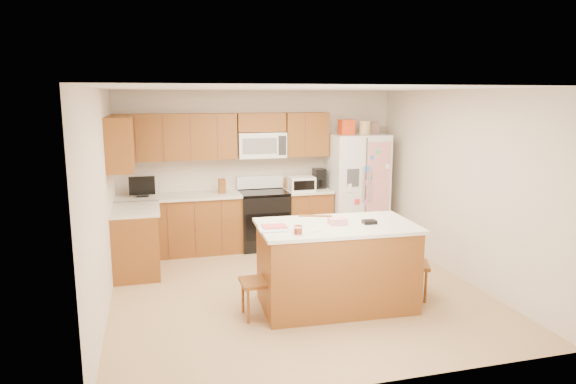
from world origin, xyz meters
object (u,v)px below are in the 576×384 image
object	(u,v)px
windsor_chair_left	(259,281)
windsor_chair_right	(411,264)
stove	(263,218)
island	(336,265)
windsor_chair_back	(315,253)
refrigerator	(356,187)

from	to	relation	value
windsor_chair_left	windsor_chair_right	distance (m)	1.89
windsor_chair_right	stove	bearing A→B (deg)	116.69
stove	windsor_chair_left	world-z (taller)	stove
island	windsor_chair_left	distance (m)	0.93
windsor_chair_left	windsor_chair_right	xyz separation A→B (m)	(1.88, 0.06, 0.01)
windsor_chair_left	windsor_chair_back	size ratio (longest dim) A/B	0.87
refrigerator	windsor_chair_left	distance (m)	3.38
stove	windsor_chair_back	distance (m)	1.98
stove	windsor_chair_left	distance (m)	2.66
refrigerator	stove	bearing A→B (deg)	177.70
stove	island	distance (m)	2.54
island	windsor_chair_left	world-z (taller)	island
island	windsor_chair_left	size ratio (longest dim) A/B	2.12
refrigerator	windsor_chair_right	world-z (taller)	refrigerator
island	windsor_chair_back	world-z (taller)	island
refrigerator	island	size ratio (longest dim) A/B	1.11
windsor_chair_left	windsor_chair_right	size ratio (longest dim) A/B	0.97
stove	windsor_chair_right	distance (m)	2.83
windsor_chair_back	island	bearing A→B (deg)	-82.27
windsor_chair_back	windsor_chair_left	bearing A→B (deg)	-143.62
island	windsor_chair_right	distance (m)	0.97
refrigerator	windsor_chair_left	xyz separation A→B (m)	(-2.18, -2.52, -0.51)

